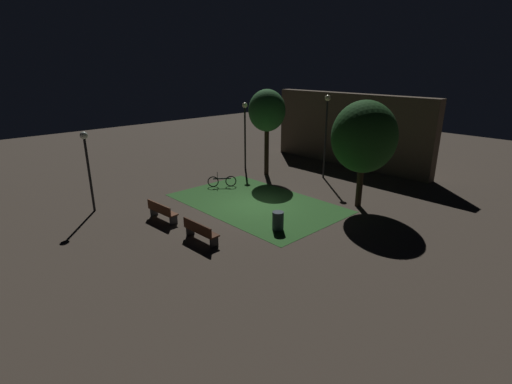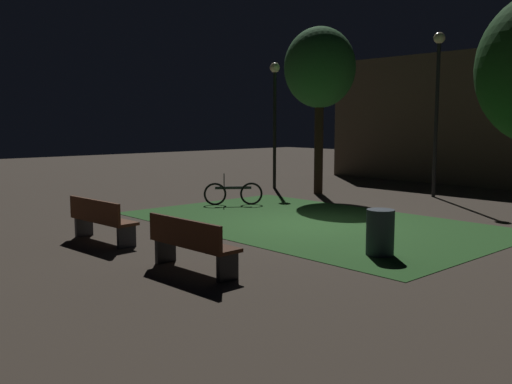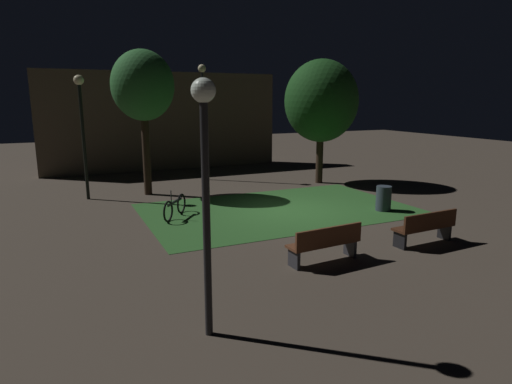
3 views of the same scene
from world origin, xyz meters
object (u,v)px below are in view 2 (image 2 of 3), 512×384
Objects in this scene: trash_bin at (380,233)px; bicycle at (233,193)px; lamp_post_plaza_west at (275,103)px; tree_left_canopy at (320,69)px; bench_path_side at (191,242)px; lamp_post_path_center at (437,88)px; bench_front_left at (100,219)px.

trash_bin is 0.60× the size of bicycle.
trash_bin is (8.90, -6.01, -2.66)m from lamp_post_plaza_west.
bench_path_side is at bearing -59.80° from tree_left_canopy.
trash_bin is at bearing 66.63° from bench_path_side.
lamp_post_path_center is 3.71× the size of bicycle.
lamp_post_path_center is 6.19× the size of trash_bin.
lamp_post_plaza_west is 3.23× the size of bicycle.
tree_left_canopy reaches higher than lamp_post_path_center.
lamp_post_path_center is at bearing 114.26° from trash_bin.
trash_bin is at bearing -65.74° from lamp_post_path_center.
bench_path_side is 3.48m from trash_bin.
bench_front_left is 1.01× the size of bench_path_side.
bicycle is at bearing -116.13° from lamp_post_path_center.
bicycle reaches higher than bench_path_side.
bench_front_left is at bearing -67.92° from bicycle.
lamp_post_path_center is 5.67m from lamp_post_plaza_west.
bench_front_left is 5.69m from bicycle.
bench_path_side is at bearing -78.66° from lamp_post_path_center.
lamp_post_plaza_west is (-4.45, 9.20, 2.60)m from bench_front_left.
lamp_post_plaza_west is 5.32m from bicycle.
trash_bin is at bearing 35.70° from bench_front_left.
bicycle is at bearing 134.62° from bench_path_side.
bench_path_side is 0.33× the size of tree_left_canopy.
bench_path_side is 0.35× the size of lamp_post_path_center.
trash_bin is (6.68, -5.91, -3.72)m from tree_left_canopy.
tree_left_canopy is 9.66m from trash_bin.
lamp_post_path_center is at bearing 21.50° from lamp_post_plaza_west.
trash_bin is 6.91m from bicycle.
bench_front_left is 10.55m from lamp_post_plaza_west.
bicycle is at bearing 112.08° from bench_front_left.
lamp_post_path_center reaches higher than bench_path_side.
trash_bin is at bearing -34.03° from lamp_post_plaza_west.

